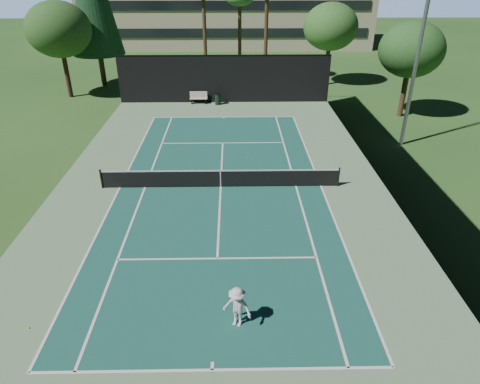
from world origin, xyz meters
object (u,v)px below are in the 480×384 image
object	(u,v)px
tennis_net	(220,178)
tennis_ball_c	(248,153)
tennis_ball_a	(29,328)
tennis_ball_b	(159,169)
park_bench	(199,97)
player	(237,307)
tennis_ball_d	(182,149)
trash_bin	(218,99)

from	to	relation	value
tennis_net	tennis_ball_c	bearing A→B (deg)	70.43
tennis_ball_a	tennis_ball_b	size ratio (longest dim) A/B	0.96
tennis_net	tennis_ball_b	bearing A→B (deg)	148.74
tennis_ball_b	park_bench	bearing A→B (deg)	83.75
player	tennis_ball_a	xyz separation A→B (m)	(-6.98, -0.06, -0.75)
tennis_ball_a	tennis_ball_c	size ratio (longest dim) A/B	1.08
tennis_net	tennis_ball_d	world-z (taller)	tennis_net
tennis_net	trash_bin	bearing A→B (deg)	92.07
player	tennis_ball_d	world-z (taller)	player
tennis_ball_c	park_bench	bearing A→B (deg)	109.38
player	park_bench	distance (m)	25.94
tennis_ball_b	trash_bin	world-z (taller)	trash_bin
tennis_ball_a	player	bearing A→B (deg)	0.47
park_bench	tennis_ball_a	bearing A→B (deg)	-98.73
tennis_ball_c	park_bench	xyz separation A→B (m)	(-3.89, 11.06, 0.52)
tennis_ball_d	park_bench	xyz separation A→B (m)	(0.40, 10.38, 0.52)
player	trash_bin	distance (m)	25.42
park_bench	trash_bin	bearing A→B (deg)	-12.43
tennis_ball_c	trash_bin	xyz separation A→B (m)	(-2.21, 10.69, 0.45)
tennis_ball_b	trash_bin	bearing A→B (deg)	76.44
tennis_net	trash_bin	xyz separation A→B (m)	(-0.55, 15.34, -0.08)
tennis_ball_b	trash_bin	xyz separation A→B (m)	(3.16, 13.09, 0.44)
trash_bin	tennis_ball_c	bearing A→B (deg)	-78.33
trash_bin	park_bench	bearing A→B (deg)	167.57
tennis_ball_b	tennis_ball_c	xyz separation A→B (m)	(5.36, 2.40, -0.00)
tennis_ball_b	tennis_ball_d	bearing A→B (deg)	70.73
tennis_ball_b	tennis_ball_c	bearing A→B (deg)	24.10
tennis_ball_a	park_bench	bearing A→B (deg)	81.27
tennis_net	tennis_ball_b	size ratio (longest dim) A/B	191.41
tennis_net	tennis_ball_a	distance (m)	11.87
tennis_ball_d	player	bearing A→B (deg)	-77.49
park_bench	tennis_ball_b	bearing A→B (deg)	-96.25
park_bench	trash_bin	distance (m)	1.72
tennis_ball_b	tennis_net	bearing A→B (deg)	-31.26
tennis_ball_c	trash_bin	size ratio (longest dim) A/B	0.06
tennis_ball_d	park_bench	world-z (taller)	park_bench
tennis_net	tennis_ball_b	world-z (taller)	tennis_net
player	tennis_ball_a	size ratio (longest dim) A/B	24.03
tennis_ball_a	tennis_ball_c	bearing A→B (deg)	61.97
tennis_ball_d	tennis_ball_a	bearing A→B (deg)	-103.01
tennis_ball_d	tennis_ball_c	bearing A→B (deg)	-9.00
tennis_net	tennis_ball_d	distance (m)	5.97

